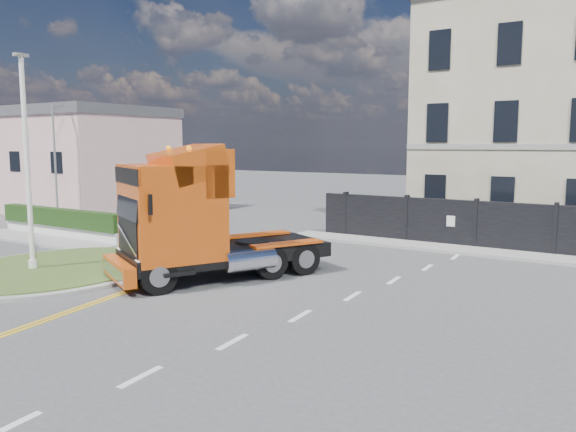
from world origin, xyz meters
The scene contains 13 objects.
ground centered at (0.00, 0.00, 0.00)m, with size 120.00×120.00×0.00m, color #424244.
traffic_island centered at (-7.00, -3.00, 0.08)m, with size 6.80×6.80×0.17m.
hedge_wall centered at (-13.00, 1.50, 0.74)m, with size 8.00×0.55×1.35m.
pavement_side centered at (-13.00, 0.40, 0.05)m, with size 8.50×1.80×0.10m, color gray.
seaside_bldg_pink centered at (-20.00, 9.00, 3.00)m, with size 8.00×8.00×6.00m, color beige.
seaside_bldg_cream centered at (-28.00, 11.00, 2.50)m, with size 9.00×8.00×5.00m, color beige.
seaside_bldg_white centered at (-35.00, 12.00, 3.25)m, with size 8.00×8.00×6.50m, color silver.
hoarding_fence centered at (6.55, 9.00, 1.00)m, with size 18.80×0.25×2.00m.
georgian_building centered at (6.00, 16.50, 5.77)m, with size 12.30×10.30×12.80m.
pavement_far centered at (6.00, 8.10, 0.06)m, with size 20.00×1.60×0.12m, color gray.
truck centered at (-2.21, -1.37, 1.87)m, with size 5.50×7.37×4.17m.
lamppost_island centered at (-7.50, -3.50, 3.76)m, with size 0.22×0.45×7.23m.
lamppost_slim centered at (-16.68, 3.98, 3.79)m, with size 0.26×0.52×6.41m.
Camera 1 is at (9.79, -14.55, 4.32)m, focal length 35.00 mm.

